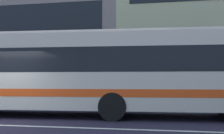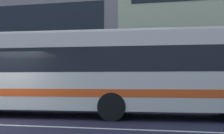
# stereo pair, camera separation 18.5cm
# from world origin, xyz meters

# --- Properties ---
(hedge_row_far) EXTENTS (18.46, 1.10, 0.87)m
(hedge_row_far) POSITION_xyz_m (-3.80, 6.71, 0.43)
(hedge_row_far) COLOR #2E5625
(hedge_row_far) RESTS_ON ground_plane
(transit_bus) EXTENTS (12.39, 3.28, 3.29)m
(transit_bus) POSITION_xyz_m (2.97, 2.66, 1.81)
(transit_bus) COLOR beige
(transit_bus) RESTS_ON ground_plane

